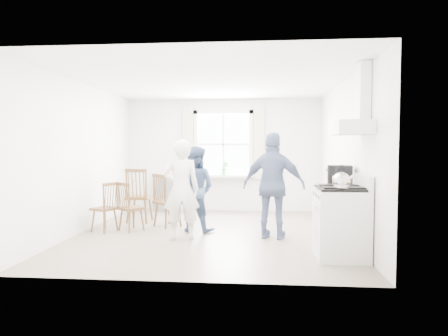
{
  "coord_description": "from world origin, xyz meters",
  "views": [
    {
      "loc": [
        0.79,
        -6.77,
        1.48
      ],
      "look_at": [
        0.21,
        0.2,
        1.12
      ],
      "focal_mm": 32.0,
      "sensor_mm": 36.0,
      "label": 1
    }
  ],
  "objects_px": {
    "person_right": "(274,186)",
    "stereo_stack": "(339,176)",
    "low_cabinet": "(336,215)",
    "windsor_chair_c": "(108,201)",
    "person_left": "(181,190)",
    "windsor_chair_b": "(127,201)",
    "windsor_chair_a": "(137,190)",
    "gas_stove": "(341,222)",
    "person_mid": "(195,189)"
  },
  "relations": [
    {
      "from": "low_cabinet",
      "to": "windsor_chair_c",
      "type": "bearing_deg",
      "value": 170.61
    },
    {
      "from": "gas_stove",
      "to": "low_cabinet",
      "type": "bearing_deg",
      "value": 84.32
    },
    {
      "from": "windsor_chair_a",
      "to": "person_right",
      "type": "xyz_separation_m",
      "value": [
        2.59,
        -1.11,
        0.21
      ]
    },
    {
      "from": "stereo_stack",
      "to": "person_right",
      "type": "xyz_separation_m",
      "value": [
        -0.96,
        0.4,
        -0.19
      ]
    },
    {
      "from": "person_left",
      "to": "person_mid",
      "type": "distance_m",
      "value": 0.65
    },
    {
      "from": "windsor_chair_a",
      "to": "person_left",
      "type": "height_order",
      "value": "person_left"
    },
    {
      "from": "windsor_chair_a",
      "to": "low_cabinet",
      "type": "bearing_deg",
      "value": -22.43
    },
    {
      "from": "windsor_chair_a",
      "to": "person_right",
      "type": "relative_size",
      "value": 0.62
    },
    {
      "from": "windsor_chair_c",
      "to": "person_right",
      "type": "bearing_deg",
      "value": -5.64
    },
    {
      "from": "low_cabinet",
      "to": "person_right",
      "type": "distance_m",
      "value": 1.07
    },
    {
      "from": "person_right",
      "to": "stereo_stack",
      "type": "bearing_deg",
      "value": 170.6
    },
    {
      "from": "windsor_chair_b",
      "to": "person_mid",
      "type": "distance_m",
      "value": 1.22
    },
    {
      "from": "stereo_stack",
      "to": "windsor_chair_b",
      "type": "bearing_deg",
      "value": 168.13
    },
    {
      "from": "windsor_chair_c",
      "to": "person_left",
      "type": "relative_size",
      "value": 0.55
    },
    {
      "from": "person_right",
      "to": "low_cabinet",
      "type": "bearing_deg",
      "value": 172.78
    },
    {
      "from": "person_mid",
      "to": "person_right",
      "type": "distance_m",
      "value": 1.44
    },
    {
      "from": "person_right",
      "to": "windsor_chair_b",
      "type": "bearing_deg",
      "value": 5.58
    },
    {
      "from": "low_cabinet",
      "to": "windsor_chair_b",
      "type": "distance_m",
      "value": 3.55
    },
    {
      "from": "low_cabinet",
      "to": "stereo_stack",
      "type": "bearing_deg",
      "value": -57.7
    },
    {
      "from": "low_cabinet",
      "to": "stereo_stack",
      "type": "distance_m",
      "value": 0.61
    },
    {
      "from": "windsor_chair_c",
      "to": "person_left",
      "type": "bearing_deg",
      "value": -18.47
    },
    {
      "from": "low_cabinet",
      "to": "windsor_chair_b",
      "type": "xyz_separation_m",
      "value": [
        -3.48,
        0.68,
        0.08
      ]
    },
    {
      "from": "gas_stove",
      "to": "windsor_chair_c",
      "type": "height_order",
      "value": "gas_stove"
    },
    {
      "from": "gas_stove",
      "to": "windsor_chair_b",
      "type": "xyz_separation_m",
      "value": [
        -3.41,
        1.38,
        0.05
      ]
    },
    {
      "from": "low_cabinet",
      "to": "windsor_chair_c",
      "type": "relative_size",
      "value": 1.03
    },
    {
      "from": "low_cabinet",
      "to": "person_left",
      "type": "bearing_deg",
      "value": 176.12
    },
    {
      "from": "gas_stove",
      "to": "person_left",
      "type": "bearing_deg",
      "value": 159.71
    },
    {
      "from": "person_left",
      "to": "person_mid",
      "type": "xyz_separation_m",
      "value": [
        0.12,
        0.64,
        -0.05
      ]
    },
    {
      "from": "stereo_stack",
      "to": "windsor_chair_a",
      "type": "distance_m",
      "value": 3.88
    },
    {
      "from": "stereo_stack",
      "to": "windsor_chair_a",
      "type": "bearing_deg",
      "value": 157.01
    },
    {
      "from": "low_cabinet",
      "to": "person_left",
      "type": "relative_size",
      "value": 0.56
    },
    {
      "from": "windsor_chair_a",
      "to": "person_right",
      "type": "height_order",
      "value": "person_right"
    },
    {
      "from": "windsor_chair_a",
      "to": "person_mid",
      "type": "height_order",
      "value": "person_mid"
    },
    {
      "from": "windsor_chair_a",
      "to": "person_left",
      "type": "xyz_separation_m",
      "value": [
        1.12,
        -1.29,
        0.15
      ]
    },
    {
      "from": "stereo_stack",
      "to": "person_mid",
      "type": "bearing_deg",
      "value": 159.77
    },
    {
      "from": "stereo_stack",
      "to": "person_mid",
      "type": "xyz_separation_m",
      "value": [
        -2.32,
        0.85,
        -0.31
      ]
    },
    {
      "from": "person_left",
      "to": "windsor_chair_c",
      "type": "bearing_deg",
      "value": -30.37
    },
    {
      "from": "gas_stove",
      "to": "person_mid",
      "type": "bearing_deg",
      "value": 145.9
    },
    {
      "from": "gas_stove",
      "to": "person_left",
      "type": "relative_size",
      "value": 0.7
    },
    {
      "from": "stereo_stack",
      "to": "person_right",
      "type": "relative_size",
      "value": 0.22
    },
    {
      "from": "low_cabinet",
      "to": "windsor_chair_a",
      "type": "bearing_deg",
      "value": 157.57
    },
    {
      "from": "stereo_stack",
      "to": "windsor_chair_c",
      "type": "height_order",
      "value": "stereo_stack"
    },
    {
      "from": "stereo_stack",
      "to": "windsor_chair_a",
      "type": "height_order",
      "value": "stereo_stack"
    },
    {
      "from": "low_cabinet",
      "to": "windsor_chair_c",
      "type": "height_order",
      "value": "low_cabinet"
    },
    {
      "from": "stereo_stack",
      "to": "gas_stove",
      "type": "bearing_deg",
      "value": -99.21
    },
    {
      "from": "stereo_stack",
      "to": "windsor_chair_b",
      "type": "height_order",
      "value": "stereo_stack"
    },
    {
      "from": "person_left",
      "to": "person_mid",
      "type": "height_order",
      "value": "person_left"
    },
    {
      "from": "windsor_chair_b",
      "to": "windsor_chair_a",
      "type": "bearing_deg",
      "value": 92.95
    },
    {
      "from": "gas_stove",
      "to": "person_left",
      "type": "height_order",
      "value": "person_left"
    },
    {
      "from": "low_cabinet",
      "to": "person_mid",
      "type": "bearing_deg",
      "value": 160.71
    }
  ]
}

